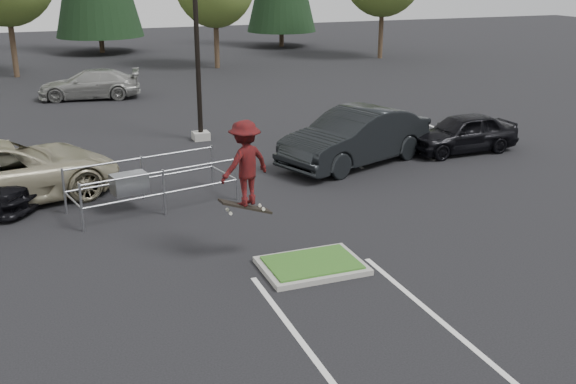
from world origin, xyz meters
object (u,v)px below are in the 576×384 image
object	(u,v)px
car_r_black	(462,133)
car_far_silver	(90,84)
cart_corral	(135,182)
car_l_tan	(1,173)
skateboarder	(244,164)
car_r_charc	(355,137)
light_pole	(196,16)

from	to	relation	value
car_r_black	car_far_silver	bearing A→B (deg)	-144.60
cart_corral	car_l_tan	size ratio (longest dim) A/B	0.74
cart_corral	car_l_tan	bearing A→B (deg)	138.40
cart_corral	car_far_silver	bearing A→B (deg)	76.52
skateboarder	car_r_black	xyz separation A→B (m)	(9.86, 6.00, -1.55)
skateboarder	car_r_charc	size ratio (longest dim) A/B	0.39
skateboarder	car_far_silver	world-z (taller)	skateboarder
light_pole	car_l_tan	world-z (taller)	light_pole
skateboarder	car_far_silver	distance (m)	21.10
skateboarder	car_far_silver	bearing A→B (deg)	-108.08
car_l_tan	cart_corral	bearing A→B (deg)	-134.86
car_l_tan	car_far_silver	size ratio (longest dim) A/B	1.29
cart_corral	car_r_charc	xyz separation A→B (m)	(7.49, 1.90, 0.13)
car_far_silver	car_l_tan	bearing A→B (deg)	-4.53
car_far_silver	cart_corral	bearing A→B (deg)	8.13
light_pole	cart_corral	bearing A→B (deg)	-116.83
car_far_silver	light_pole	bearing A→B (deg)	26.59
car_l_tan	car_r_charc	distance (m)	10.83
cart_corral	skateboarder	bearing A→B (deg)	-78.24
car_r_black	car_far_silver	world-z (taller)	car_far_silver
skateboarder	car_far_silver	size ratio (longest dim) A/B	0.44
light_pole	car_far_silver	world-z (taller)	light_pole
skateboarder	car_r_black	size ratio (longest dim) A/B	0.54
car_l_tan	car_r_black	bearing A→B (deg)	-105.26
light_pole	skateboarder	distance (m)	11.37
light_pole	car_r_charc	bearing A→B (deg)	-51.34
light_pole	skateboarder	world-z (taller)	light_pole
light_pole	car_far_silver	size ratio (longest dim) A/B	2.08
light_pole	car_l_tan	xyz separation A→B (m)	(-6.83, -5.00, -3.69)
car_l_tan	car_r_black	world-z (taller)	car_l_tan
cart_corral	car_r_charc	size ratio (longest dim) A/B	0.83
cart_corral	car_r_black	bearing A→B (deg)	-2.75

